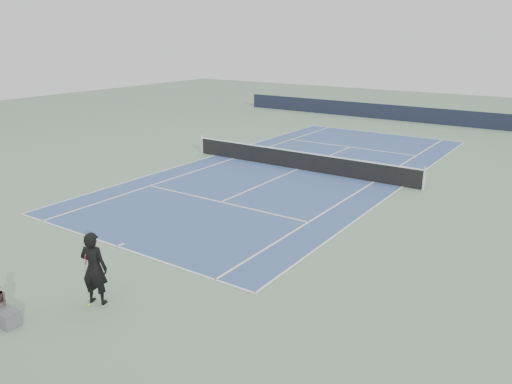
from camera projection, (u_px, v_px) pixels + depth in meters
The scene contains 6 objects.
ground at pixel (298, 169), 25.65m from camera, with size 80.00×80.00×0.00m, color gray.
court_surface at pixel (298, 169), 25.65m from camera, with size 10.97×23.77×0.01m, color #3B578C.
tennis_net at pixel (298, 160), 25.50m from camera, with size 12.90×0.10×1.07m.
windscreen_far at pixel (410, 114), 39.54m from camera, with size 30.00×0.25×1.20m, color black.
tennis_player at pixel (94, 268), 12.63m from camera, with size 0.89×0.75×1.95m.
tennis_ball at pixel (89, 305), 12.73m from camera, with size 0.07×0.07×0.07m, color yellow.
Camera 1 is at (12.22, -21.69, 6.63)m, focal length 35.00 mm.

